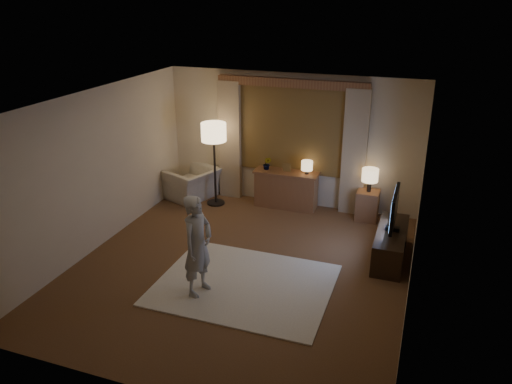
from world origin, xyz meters
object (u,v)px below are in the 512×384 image
at_px(sideboard, 286,190).
at_px(tv_stand, 390,244).
at_px(armchair, 192,184).
at_px(side_table, 367,205).
at_px(person, 198,246).

bearing_deg(sideboard, tv_stand, -33.70).
height_order(armchair, side_table, armchair).
bearing_deg(armchair, sideboard, 116.18).
relative_size(sideboard, tv_stand, 0.86).
xyz_separation_m(side_table, person, (-1.89, -3.30, 0.47)).
distance_m(sideboard, person, 3.39).
height_order(armchair, tv_stand, armchair).
bearing_deg(person, armchair, 39.15).
distance_m(side_table, person, 3.83).
xyz_separation_m(armchair, tv_stand, (4.11, -1.23, -0.06)).
relative_size(side_table, person, 0.38).
distance_m(sideboard, tv_stand, 2.59).
bearing_deg(side_table, tv_stand, -68.09).
relative_size(sideboard, person, 0.82).
distance_m(tv_stand, person, 3.15).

